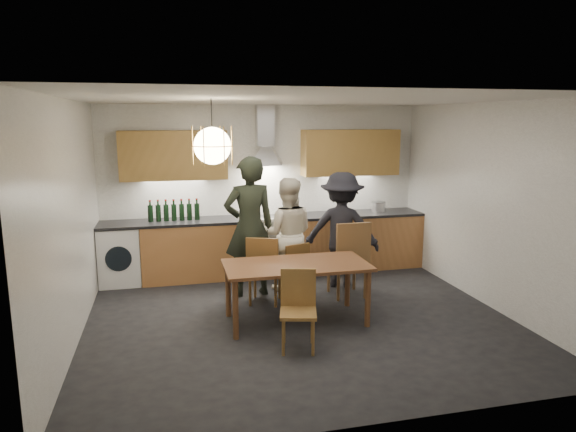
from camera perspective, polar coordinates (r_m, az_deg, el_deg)
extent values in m
plane|color=black|center=(6.34, 1.27, -11.37)|extent=(5.00, 5.00, 0.00)
cube|color=white|center=(8.14, -2.72, 3.06)|extent=(5.00, 0.02, 2.60)
cube|color=white|center=(3.89, 9.81, -5.58)|extent=(5.00, 0.02, 2.60)
cube|color=white|center=(5.87, -23.02, -0.78)|extent=(0.02, 4.50, 2.60)
cube|color=white|center=(7.03, 21.45, 1.11)|extent=(0.02, 4.50, 2.60)
cube|color=silver|center=(5.88, 1.38, 12.83)|extent=(5.00, 4.50, 0.02)
cube|color=tan|center=(7.88, -10.69, -3.82)|extent=(1.45, 0.60, 0.86)
cube|color=tan|center=(8.42, 7.65, -2.80)|extent=(2.05, 0.60, 0.86)
cube|color=white|center=(7.91, -18.14, -4.17)|extent=(0.58, 0.58, 0.85)
cube|color=black|center=(7.77, -13.01, -0.71)|extent=(2.05, 0.62, 0.04)
cube|color=black|center=(8.32, 7.73, 0.21)|extent=(2.05, 0.62, 0.04)
cube|color=silver|center=(8.02, -2.26, -3.60)|extent=(0.90, 0.60, 0.80)
cube|color=black|center=(7.76, -1.85, -4.25)|extent=(0.78, 0.02, 0.42)
cube|color=slate|center=(7.93, -2.28, -0.52)|extent=(0.90, 0.60, 0.08)
cube|color=silver|center=(7.66, -1.91, -0.45)|extent=(0.90, 0.08, 0.04)
cube|color=#B68B46|center=(7.77, -12.58, 6.60)|extent=(1.55, 0.35, 0.72)
cube|color=#B68B46|center=(8.28, 6.94, 7.02)|extent=(1.55, 0.35, 0.72)
cube|color=silver|center=(7.94, -2.60, 10.03)|extent=(0.26, 0.22, 0.62)
cylinder|color=black|center=(5.60, -8.47, 10.27)|extent=(0.01, 0.01, 0.50)
sphere|color=#FFE0A5|center=(5.61, -8.40, 7.72)|extent=(0.40, 0.40, 0.40)
torus|color=gold|center=(5.61, -8.40, 7.72)|extent=(0.43, 0.43, 0.01)
cube|color=brown|center=(6.05, 0.92, -5.48)|extent=(1.69, 0.85, 0.04)
cylinder|color=brown|center=(5.71, -5.85, -10.33)|extent=(0.07, 0.07, 0.68)
cylinder|color=brown|center=(6.36, -6.67, -8.13)|extent=(0.07, 0.07, 0.68)
cylinder|color=brown|center=(6.08, 8.87, -9.07)|extent=(0.07, 0.07, 0.68)
cylinder|color=brown|center=(6.69, 6.63, -7.15)|extent=(0.07, 0.07, 0.68)
cube|color=brown|center=(6.75, -2.58, -6.01)|extent=(0.53, 0.53, 0.04)
cube|color=brown|center=(6.51, -2.89, -4.41)|extent=(0.40, 0.19, 0.45)
cylinder|color=brown|center=(6.95, -0.95, -7.50)|extent=(0.04, 0.04, 0.42)
cylinder|color=brown|center=(6.64, -1.39, -8.39)|extent=(0.04, 0.04, 0.42)
cylinder|color=brown|center=(7.00, -3.67, -7.37)|extent=(0.04, 0.04, 0.42)
cylinder|color=brown|center=(6.69, -4.24, -8.24)|extent=(0.04, 0.04, 0.42)
cube|color=brown|center=(6.86, 0.31, -6.21)|extent=(0.46, 0.46, 0.03)
cube|color=brown|center=(6.67, 1.08, -4.80)|extent=(0.35, 0.15, 0.39)
cylinder|color=brown|center=(7.11, 0.65, -7.29)|extent=(0.03, 0.03, 0.37)
cylinder|color=brown|center=(6.89, 2.00, -7.91)|extent=(0.03, 0.03, 0.37)
cylinder|color=brown|center=(6.97, -1.36, -7.69)|extent=(0.03, 0.03, 0.37)
cylinder|color=brown|center=(6.73, -0.05, -8.35)|extent=(0.03, 0.03, 0.37)
cube|color=brown|center=(7.05, 6.57, -4.78)|extent=(0.49, 0.49, 0.05)
cube|color=brown|center=(6.78, 7.30, -2.94)|extent=(0.48, 0.06, 0.52)
cylinder|color=brown|center=(7.36, 7.37, -6.27)|extent=(0.04, 0.04, 0.49)
cylinder|color=brown|center=(7.02, 8.58, -7.14)|extent=(0.04, 0.04, 0.49)
cylinder|color=brown|center=(7.23, 4.53, -6.54)|extent=(0.04, 0.04, 0.49)
cylinder|color=brown|center=(6.88, 5.62, -7.45)|extent=(0.04, 0.04, 0.49)
cube|color=brown|center=(5.42, 1.14, -10.73)|extent=(0.46, 0.46, 0.04)
cube|color=brown|center=(5.50, 1.14, -7.92)|extent=(0.37, 0.13, 0.41)
cylinder|color=brown|center=(5.36, -0.53, -13.40)|extent=(0.03, 0.03, 0.38)
cylinder|color=brown|center=(5.64, -0.45, -12.14)|extent=(0.03, 0.03, 0.38)
cylinder|color=brown|center=(5.36, 2.80, -13.40)|extent=(0.03, 0.03, 0.38)
cylinder|color=brown|center=(5.64, 2.70, -12.15)|extent=(0.03, 0.03, 0.38)
imported|color=black|center=(6.93, -4.31, -1.22)|extent=(0.74, 0.53, 1.91)
imported|color=beige|center=(7.18, -0.12, -2.04)|extent=(0.89, 0.77, 1.59)
imported|color=black|center=(7.37, 5.97, -1.54)|extent=(1.22, 0.97, 1.65)
imported|color=silver|center=(8.19, 6.30, 0.44)|extent=(0.29, 0.29, 0.06)
cylinder|color=silver|center=(8.48, 10.01, 1.00)|extent=(0.23, 0.23, 0.15)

